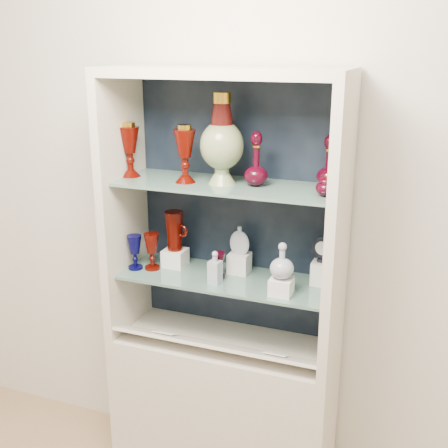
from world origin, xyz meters
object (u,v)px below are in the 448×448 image
at_px(ruby_goblet_tall, 152,251).
at_px(ruby_pitcher, 174,231).
at_px(pedestal_lamp_right, 185,154).
at_px(enamel_urn, 222,139).
at_px(clear_square_bottle, 215,267).
at_px(ruby_decanter_a, 256,155).
at_px(clear_round_decanter, 282,262).
at_px(lidded_bowl, 327,184).
at_px(ruby_goblet_small, 219,265).
at_px(cameo_medallion, 323,249).
at_px(pedestal_lamp_left, 130,150).
at_px(ruby_decanter_b, 329,160).
at_px(cobalt_goblet, 135,252).
at_px(flat_flask, 240,240).

height_order(ruby_goblet_tall, ruby_pitcher, ruby_pitcher).
height_order(pedestal_lamp_right, ruby_goblet_tall, pedestal_lamp_right).
relative_size(enamel_urn, clear_square_bottle, 2.57).
distance_m(ruby_decanter_a, clear_round_decanter, 0.44).
bearing_deg(lidded_bowl, clear_round_decanter, -166.98).
xyz_separation_m(ruby_goblet_small, clear_square_bottle, (0.01, -0.06, 0.01)).
bearing_deg(cameo_medallion, clear_round_decanter, -120.53).
bearing_deg(pedestal_lamp_left, ruby_decanter_b, 7.67).
relative_size(pedestal_lamp_right, cameo_medallion, 2.08).
distance_m(pedestal_lamp_right, clear_round_decanter, 0.60).
bearing_deg(clear_round_decanter, cobalt_goblet, 176.94).
distance_m(ruby_goblet_tall, flat_flask, 0.40).
xyz_separation_m(enamel_urn, lidded_bowl, (0.45, -0.05, -0.14)).
bearing_deg(pedestal_lamp_left, ruby_goblet_tall, -7.95).
height_order(ruby_decanter_b, ruby_goblet_tall, ruby_decanter_b).
distance_m(pedestal_lamp_right, enamel_urn, 0.17).
distance_m(cobalt_goblet, ruby_goblet_tall, 0.08).
xyz_separation_m(clear_square_bottle, flat_flask, (0.06, 0.15, 0.08)).
bearing_deg(ruby_goblet_tall, ruby_decanter_a, 4.80).
distance_m(ruby_decanter_a, cobalt_goblet, 0.72).
bearing_deg(pedestal_lamp_right, enamel_urn, 12.39).
relative_size(pedestal_lamp_left, ruby_goblet_tall, 1.40).
relative_size(pedestal_lamp_right, cobalt_goblet, 1.53).
bearing_deg(ruby_goblet_tall, ruby_goblet_small, 2.08).
height_order(ruby_decanter_b, clear_round_decanter, ruby_decanter_b).
xyz_separation_m(enamel_urn, clear_square_bottle, (-0.00, -0.08, -0.53)).
distance_m(flat_flask, clear_round_decanter, 0.29).
height_order(ruby_decanter_a, ruby_goblet_tall, ruby_decanter_a).
xyz_separation_m(ruby_decanter_b, clear_square_bottle, (-0.43, -0.17, -0.46)).
xyz_separation_m(pedestal_lamp_right, ruby_decanter_b, (0.58, 0.13, -0.01)).
bearing_deg(lidded_bowl, cameo_medallion, 100.69).
bearing_deg(enamel_urn, lidded_bowl, -6.80).
distance_m(ruby_pitcher, flat_flask, 0.30).
xyz_separation_m(enamel_urn, clear_round_decanter, (0.29, -0.09, -0.46)).
bearing_deg(ruby_goblet_small, cobalt_goblet, -174.82).
bearing_deg(cameo_medallion, ruby_goblet_tall, -164.00).
relative_size(lidded_bowl, clear_round_decanter, 0.64).
bearing_deg(cobalt_goblet, enamel_urn, 7.33).
bearing_deg(ruby_goblet_tall, clear_round_decanter, -5.63).
xyz_separation_m(ruby_decanter_a, ruby_pitcher, (-0.39, 0.03, -0.38)).
distance_m(ruby_decanter_a, cameo_medallion, 0.48).
height_order(pedestal_lamp_left, clear_round_decanter, pedestal_lamp_left).
height_order(pedestal_lamp_right, cobalt_goblet, pedestal_lamp_right).
xyz_separation_m(pedestal_lamp_left, ruby_decanter_b, (0.85, 0.11, -0.01)).
bearing_deg(lidded_bowl, enamel_urn, 173.20).
xyz_separation_m(cobalt_goblet, cameo_medallion, (0.82, 0.12, 0.08)).
height_order(pedestal_lamp_right, ruby_decanter_a, ruby_decanter_a).
xyz_separation_m(cobalt_goblet, clear_square_bottle, (0.40, -0.02, -0.01)).
height_order(pedestal_lamp_right, cameo_medallion, pedestal_lamp_right).
relative_size(cobalt_goblet, ruby_pitcher, 0.88).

